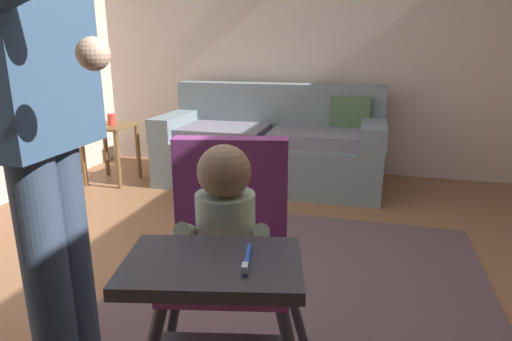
% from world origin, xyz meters
% --- Properties ---
extents(ground, '(6.13, 6.46, 0.10)m').
position_xyz_m(ground, '(0.00, 0.00, -0.05)').
color(ground, brown).
extents(wall_far, '(5.33, 0.06, 2.70)m').
position_xyz_m(wall_far, '(0.00, 2.46, 1.35)').
color(wall_far, beige).
rests_on(wall_far, ground).
extents(area_rug, '(1.86, 2.73, 0.01)m').
position_xyz_m(area_rug, '(0.20, -0.19, 0.00)').
color(area_rug, '#5B454A').
rests_on(area_rug, ground).
extents(couch, '(1.94, 0.86, 0.86)m').
position_xyz_m(couch, '(-0.37, 1.94, 0.33)').
color(couch, slate).
rests_on(couch, ground).
extents(high_chair, '(0.72, 0.81, 0.93)m').
position_xyz_m(high_chair, '(0.08, -0.64, 0.64)').
color(high_chair, '#353238').
rests_on(high_chair, ground).
extents(adult_standing, '(0.52, 0.49, 1.65)m').
position_xyz_m(adult_standing, '(-0.50, -0.66, 0.93)').
color(adult_standing, '#37475E').
rests_on(adult_standing, ground).
extents(side_table, '(0.40, 0.40, 0.52)m').
position_xyz_m(side_table, '(-1.77, 1.57, 0.38)').
color(side_table, brown).
rests_on(side_table, ground).
extents(sippy_cup, '(0.07, 0.07, 0.10)m').
position_xyz_m(sippy_cup, '(-1.74, 1.57, 0.57)').
color(sippy_cup, '#D13D33').
rests_on(sippy_cup, side_table).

